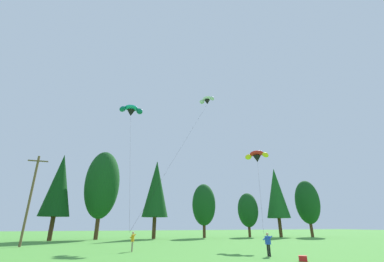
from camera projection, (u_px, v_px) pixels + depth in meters
name	position (u px, v px, depth m)	size (l,w,h in m)	color
treeline_tree_c	(59.00, 185.00, 40.75)	(4.55, 4.55, 13.40)	#472D19
treeline_tree_d	(102.00, 184.00, 44.11)	(5.78, 5.78, 14.74)	#472D19
treeline_tree_e	(156.00, 188.00, 46.23)	(4.61, 4.61, 13.69)	#472D19
treeline_tree_f	(204.00, 204.00, 48.58)	(4.46, 4.46, 9.84)	#472D19
treeline_tree_g	(248.00, 210.00, 51.20)	(4.08, 4.08, 8.44)	#472D19
treeline_tree_h	(276.00, 193.00, 52.60)	(4.61, 4.61, 13.68)	#472D19
treeline_tree_i	(307.00, 202.00, 52.54)	(4.81, 4.81, 11.13)	#472D19
utility_pole	(30.00, 196.00, 29.27)	(2.20, 0.26, 10.19)	brown
kite_flyer_near	(133.00, 240.00, 22.89)	(0.64, 0.67, 1.69)	gray
kite_flyer_mid	(268.00, 242.00, 19.54)	(0.60, 0.63, 1.69)	black
parafoil_kite_high_teal	(131.00, 110.00, 42.62)	(4.14, 15.37, 19.76)	teal
parafoil_kite_mid_red_yellow	(257.00, 156.00, 33.40)	(7.87, 11.16, 10.04)	red
parafoil_kite_far_white	(207.00, 100.00, 49.70)	(15.90, 17.34, 24.63)	white
picnic_cooler	(303.00, 258.00, 16.71)	(0.52, 0.36, 0.34)	red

